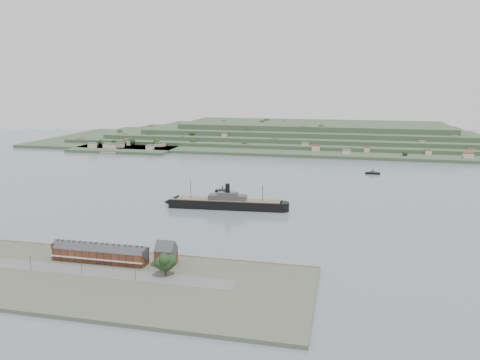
% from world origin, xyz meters
% --- Properties ---
extents(ground, '(1400.00, 1400.00, 0.00)m').
position_xyz_m(ground, '(0.00, 0.00, 0.00)').
color(ground, slate).
rests_on(ground, ground).
extents(near_shore, '(220.00, 80.00, 2.60)m').
position_xyz_m(near_shore, '(0.00, -186.75, 1.01)').
color(near_shore, '#4C5142').
rests_on(near_shore, ground).
extents(terrace_row, '(55.60, 9.80, 11.07)m').
position_xyz_m(terrace_row, '(-10.00, -168.02, 6.84)').
color(terrace_row, '#4E281C').
rests_on(terrace_row, ground).
extents(gabled_building, '(10.40, 10.18, 14.09)m').
position_xyz_m(gabled_building, '(27.50, -164.00, 8.19)').
color(gabled_building, '#4E281C').
rests_on(gabled_building, ground).
extents(far_peninsula, '(760.00, 309.00, 30.00)m').
position_xyz_m(far_peninsula, '(27.91, 393.10, 11.88)').
color(far_peninsula, '#395136').
rests_on(far_peninsula, ground).
extents(steamship, '(102.94, 18.79, 24.68)m').
position_xyz_m(steamship, '(25.73, -38.67, 4.56)').
color(steamship, black).
rests_on(steamship, ground).
extents(tugboat, '(13.65, 4.07, 6.09)m').
position_xyz_m(tugboat, '(11.54, 15.66, 1.49)').
color(tugboat, black).
rests_on(tugboat, ground).
extents(ferry_west, '(15.96, 7.40, 5.78)m').
position_xyz_m(ferry_west, '(-196.98, 225.00, 1.39)').
color(ferry_west, black).
rests_on(ferry_west, ground).
extents(ferry_east, '(16.03, 5.04, 5.95)m').
position_xyz_m(ferry_east, '(151.01, 135.31, 1.43)').
color(ferry_east, black).
rests_on(ferry_east, ground).
extents(fig_tree, '(10.89, 9.43, 12.15)m').
position_xyz_m(fig_tree, '(32.96, -178.51, 9.42)').
color(fig_tree, '#3C2B1C').
rests_on(fig_tree, ground).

